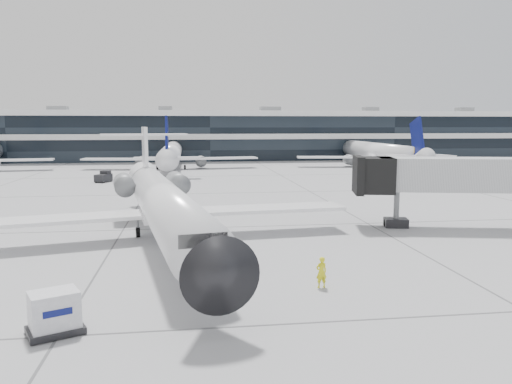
{
  "coord_description": "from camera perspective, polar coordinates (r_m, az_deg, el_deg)",
  "views": [
    {
      "loc": [
        -4.78,
        -39.49,
        8.29
      ],
      "look_at": [
        0.79,
        1.67,
        2.6
      ],
      "focal_mm": 35.0,
      "sensor_mm": 36.0,
      "label": 1
    }
  ],
  "objects": [
    {
      "name": "bg_jet_right",
      "position": [
        101.73,
        13.53,
        2.91
      ],
      "size": [
        32.0,
        40.0,
        9.6
      ],
      "primitive_type": null,
      "color": "white",
      "rests_on": "ground"
    },
    {
      "name": "terminal",
      "position": [
        121.63,
        -5.48,
        6.21
      ],
      "size": [
        170.0,
        22.0,
        10.0
      ],
      "primitive_type": "cube",
      "color": "black",
      "rests_on": "ground"
    },
    {
      "name": "ground",
      "position": [
        40.63,
        -0.79,
        -3.97
      ],
      "size": [
        220.0,
        220.0,
        0.0
      ],
      "primitive_type": "plane",
      "color": "gray",
      "rests_on": "ground"
    },
    {
      "name": "far_tug",
      "position": [
        74.79,
        -17.01,
        1.64
      ],
      "size": [
        2.39,
        2.89,
        1.59
      ],
      "rotation": [
        0.0,
        0.0,
        -0.43
      ],
      "color": "black",
      "rests_on": "ground"
    },
    {
      "name": "baggage_tug",
      "position": [
        29.58,
        -6.75,
        -7.34
      ],
      "size": [
        1.98,
        2.39,
        1.32
      ],
      "rotation": [
        0.0,
        0.0,
        -0.43
      ],
      "color": "silver",
      "rests_on": "ground"
    },
    {
      "name": "ramp_worker",
      "position": [
        25.86,
        7.48,
        -9.08
      ],
      "size": [
        0.65,
        0.49,
        1.62
      ],
      "primitive_type": "imported",
      "rotation": [
        0.0,
        0.0,
        3.33
      ],
      "color": "yellow",
      "rests_on": "ground"
    },
    {
      "name": "regional_jet",
      "position": [
        36.28,
        -10.6,
        -1.15
      ],
      "size": [
        27.68,
        34.52,
        7.99
      ],
      "rotation": [
        0.0,
        0.0,
        0.17
      ],
      "color": "white",
      "rests_on": "ground"
    },
    {
      "name": "bg_jet_center",
      "position": [
        94.91,
        -9.63,
        2.68
      ],
      "size": [
        32.0,
        40.0,
        9.6
      ],
      "primitive_type": null,
      "color": "white",
      "rests_on": "ground"
    },
    {
      "name": "jet_bridge",
      "position": [
        43.23,
        24.46,
        1.73
      ],
      "size": [
        18.05,
        6.98,
        5.83
      ],
      "rotation": [
        0.0,
        0.0,
        -0.21
      ],
      "color": "silver",
      "rests_on": "ground"
    },
    {
      "name": "traffic_cone",
      "position": [
        46.0,
        -14.77,
        -2.5
      ],
      "size": [
        0.47,
        0.47,
        0.57
      ],
      "rotation": [
        0.0,
        0.0,
        -0.27
      ],
      "color": "#FF5F0D",
      "rests_on": "ground"
    },
    {
      "name": "cargo_uld",
      "position": [
        21.82,
        -22.04,
        -12.7
      ],
      "size": [
        2.54,
        2.27,
        1.7
      ],
      "rotation": [
        0.0,
        0.0,
        0.44
      ],
      "color": "black",
      "rests_on": "ground"
    }
  ]
}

